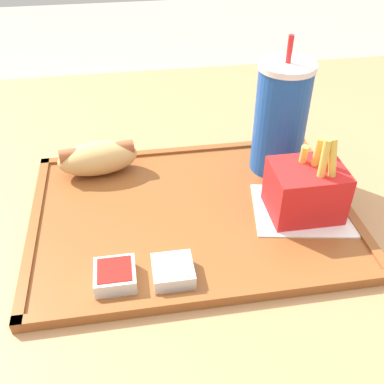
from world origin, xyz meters
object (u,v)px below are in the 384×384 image
soda_cup (280,118)px  fries_carton (306,189)px  sauce_cup_mayo (173,271)px  sauce_cup_ketchup (115,275)px  hot_dog_far (98,157)px

soda_cup → fries_carton: (0.00, -0.11, -0.04)m
sauce_cup_mayo → sauce_cup_ketchup: size_ratio=1.00×
hot_dog_far → sauce_cup_ketchup: bearing=-85.2°
soda_cup → hot_dog_far: (-0.25, 0.03, -0.05)m
sauce_cup_mayo → sauce_cup_ketchup: same height
soda_cup → sauce_cup_ketchup: size_ratio=4.35×
fries_carton → soda_cup: bearing=92.1°
hot_dog_far → sauce_cup_ketchup: (0.02, -0.21, -0.02)m
soda_cup → sauce_cup_mayo: soda_cup is taller
fries_carton → sauce_cup_ketchup: 0.26m
hot_dog_far → fries_carton: fries_carton is taller
hot_dog_far → sauce_cup_mayo: size_ratio=2.66×
sauce_cup_mayo → sauce_cup_ketchup: (-0.06, 0.00, 0.00)m
sauce_cup_ketchup → hot_dog_far: bearing=94.8°
fries_carton → hot_dog_far: bearing=152.8°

